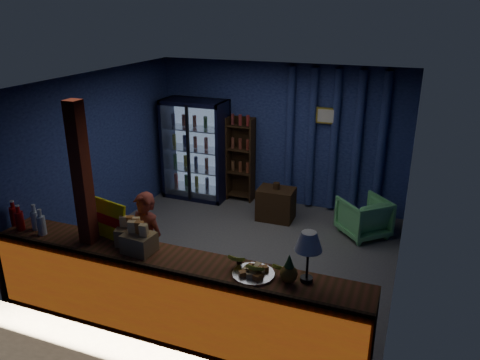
# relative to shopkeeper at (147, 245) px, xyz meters

# --- Properties ---
(ground) EXTENTS (4.60, 4.60, 0.00)m
(ground) POSITION_rel_shopkeeper_xyz_m (0.66, 1.33, -0.69)
(ground) COLOR #515154
(ground) RESTS_ON ground
(room_walls) EXTENTS (4.60, 4.60, 4.60)m
(room_walls) POSITION_rel_shopkeeper_xyz_m (0.66, 1.33, 0.88)
(room_walls) COLOR navy
(room_walls) RESTS_ON ground
(counter) EXTENTS (4.40, 0.57, 0.99)m
(counter) POSITION_rel_shopkeeper_xyz_m (0.66, -0.58, -0.22)
(counter) COLOR brown
(counter) RESTS_ON ground
(support_post) EXTENTS (0.16, 0.16, 2.60)m
(support_post) POSITION_rel_shopkeeper_xyz_m (-0.39, -0.57, 0.61)
(support_post) COLOR maroon
(support_post) RESTS_ON ground
(beverage_cooler) EXTENTS (1.20, 0.62, 1.90)m
(beverage_cooler) POSITION_rel_shopkeeper_xyz_m (-0.89, 3.25, 0.24)
(beverage_cooler) COLOR black
(beverage_cooler) RESTS_ON ground
(bottle_shelf) EXTENTS (0.50, 0.28, 1.60)m
(bottle_shelf) POSITION_rel_shopkeeper_xyz_m (-0.04, 3.39, 0.10)
(bottle_shelf) COLOR #31200F
(bottle_shelf) RESTS_ON ground
(curtain_folds) EXTENTS (1.74, 0.14, 2.50)m
(curtain_folds) POSITION_rel_shopkeeper_xyz_m (1.66, 3.47, 0.61)
(curtain_folds) COLOR navy
(curtain_folds) RESTS_ON room_walls
(framed_picture) EXTENTS (0.36, 0.04, 0.28)m
(framed_picture) POSITION_rel_shopkeeper_xyz_m (1.51, 3.43, 1.06)
(framed_picture) COLOR gold
(framed_picture) RESTS_ON room_walls
(shopkeeper) EXTENTS (0.56, 0.43, 1.38)m
(shopkeeper) POSITION_rel_shopkeeper_xyz_m (0.00, 0.00, 0.00)
(shopkeeper) COLOR maroon
(shopkeeper) RESTS_ON ground
(green_chair) EXTENTS (0.98, 0.98, 0.64)m
(green_chair) POSITION_rel_shopkeeper_xyz_m (2.36, 2.67, -0.37)
(green_chair) COLOR #5FBE6F
(green_chair) RESTS_ON ground
(side_table) EXTENTS (0.63, 0.46, 0.68)m
(side_table) POSITION_rel_shopkeeper_xyz_m (0.86, 2.74, -0.41)
(side_table) COLOR #31200F
(side_table) RESTS_ON ground
(yellow_sign) EXTENTS (0.57, 0.24, 0.45)m
(yellow_sign) POSITION_rel_shopkeeper_xyz_m (-0.25, -0.39, 0.48)
(yellow_sign) COLOR yellow
(yellow_sign) RESTS_ON counter
(soda_bottles) EXTENTS (0.60, 0.18, 0.33)m
(soda_bottles) POSITION_rel_shopkeeper_xyz_m (-1.28, -0.59, 0.39)
(soda_bottles) COLOR red
(soda_bottles) RESTS_ON counter
(snack_box_left) EXTENTS (0.35, 0.30, 0.35)m
(snack_box_left) POSITION_rel_shopkeeper_xyz_m (0.29, -0.57, 0.38)
(snack_box_left) COLOR #967348
(snack_box_left) RESTS_ON counter
(snack_box_centre) EXTENTS (0.37, 0.33, 0.33)m
(snack_box_centre) POSITION_rel_shopkeeper_xyz_m (0.09, -0.43, 0.38)
(snack_box_centre) COLOR #967348
(snack_box_centre) RESTS_ON counter
(pastry_tray) EXTENTS (0.44, 0.44, 0.07)m
(pastry_tray) POSITION_rel_shopkeeper_xyz_m (1.63, -0.56, 0.28)
(pastry_tray) COLOR silver
(pastry_tray) RESTS_ON counter
(banana_bunches) EXTENTS (0.70, 0.28, 0.15)m
(banana_bunches) POSITION_rel_shopkeeper_xyz_m (1.66, -0.47, 0.33)
(banana_bunches) COLOR yellow
(banana_bunches) RESTS_ON counter
(table_lamp) EXTENTS (0.27, 0.27, 0.54)m
(table_lamp) POSITION_rel_shopkeeper_xyz_m (2.16, -0.47, 0.68)
(table_lamp) COLOR black
(table_lamp) RESTS_ON counter
(pineapple) EXTENTS (0.18, 0.18, 0.30)m
(pineapple) POSITION_rel_shopkeeper_xyz_m (2.00, -0.56, 0.38)
(pineapple) COLOR brown
(pineapple) RESTS_ON counter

